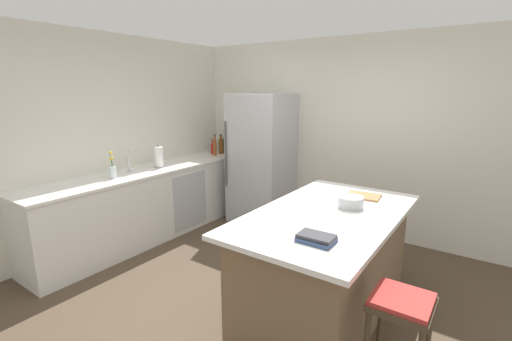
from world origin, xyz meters
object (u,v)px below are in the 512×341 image
at_px(flower_vase, 113,170).
at_px(mixing_bowl, 351,202).
at_px(vinegar_bottle, 215,147).
at_px(cookbook_stack, 316,238).
at_px(refrigerator, 262,159).
at_px(sink_faucet, 129,160).
at_px(kitchen_island, 326,262).
at_px(whiskey_bottle, 221,146).
at_px(cutting_board, 363,196).
at_px(gin_bottle, 225,144).
at_px(hot_sauce_bottle, 212,148).
at_px(paper_towel_roll, 159,157).
at_px(bar_stool, 400,316).

distance_m(flower_vase, mixing_bowl, 2.70).
distance_m(vinegar_bottle, cookbook_stack, 3.36).
relative_size(refrigerator, sink_faucet, 6.22).
relative_size(kitchen_island, flower_vase, 5.99).
bearing_deg(flower_vase, vinegar_bottle, 89.69).
bearing_deg(whiskey_bottle, cutting_board, -20.90).
distance_m(kitchen_island, cutting_board, 0.77).
xyz_separation_m(gin_bottle, hot_sauce_bottle, (-0.11, -0.17, -0.05)).
distance_m(kitchen_island, flower_vase, 2.61).
relative_size(gin_bottle, cutting_board, 1.10).
height_order(gin_bottle, mixing_bowl, gin_bottle).
relative_size(paper_towel_roll, cutting_board, 0.95).
bearing_deg(whiskey_bottle, flower_vase, -89.23).
height_order(sink_faucet, hot_sauce_bottle, sink_faucet).
relative_size(vinegar_bottle, mixing_bowl, 1.50).
relative_size(refrigerator, vinegar_bottle, 5.63).
height_order(bar_stool, sink_faucet, sink_faucet).
relative_size(sink_faucet, flower_vase, 0.94).
height_order(vinegar_bottle, cookbook_stack, vinegar_bottle).
bearing_deg(cutting_board, sink_faucet, -166.87).
relative_size(whiskey_bottle, cutting_board, 0.94).
xyz_separation_m(bar_stool, sink_faucet, (-3.37, 0.51, 0.51)).
relative_size(flower_vase, vinegar_bottle, 0.96).
height_order(kitchen_island, flower_vase, flower_vase).
height_order(paper_towel_roll, cookbook_stack, paper_towel_roll).
xyz_separation_m(bar_stool, whiskey_bottle, (-3.29, 2.16, 0.48)).
distance_m(flower_vase, whiskey_bottle, 1.95).
distance_m(sink_faucet, whiskey_bottle, 1.65).
relative_size(bar_stool, whiskey_bottle, 2.24).
distance_m(sink_faucet, cookbook_stack, 2.86).
bearing_deg(cutting_board, mixing_bowl, -88.49).
relative_size(bar_stool, paper_towel_roll, 2.23).
bearing_deg(cookbook_stack, bar_stool, 3.93).
distance_m(whiskey_bottle, hot_sauce_bottle, 0.14).
bearing_deg(kitchen_island, flower_vase, -172.35).
height_order(flower_vase, mixing_bowl, flower_vase).
xyz_separation_m(kitchen_island, refrigerator, (-1.71, 1.54, 0.47)).
xyz_separation_m(sink_faucet, whiskey_bottle, (0.08, 1.65, -0.03)).
distance_m(whiskey_bottle, cookbook_stack, 3.51).
height_order(paper_towel_roll, hot_sauce_bottle, paper_towel_roll).
height_order(kitchen_island, paper_towel_roll, paper_towel_roll).
height_order(whiskey_bottle, vinegar_bottle, vinegar_bottle).
bearing_deg(vinegar_bottle, gin_bottle, 95.85).
height_order(refrigerator, sink_faucet, refrigerator).
distance_m(gin_bottle, hot_sauce_bottle, 0.21).
relative_size(sink_faucet, whiskey_bottle, 0.97).
xyz_separation_m(flower_vase, paper_towel_roll, (-0.03, 0.70, 0.04)).
distance_m(refrigerator, gin_bottle, 0.85).
relative_size(cookbook_stack, cutting_board, 0.75).
bearing_deg(hot_sauce_bottle, refrigerator, 1.10).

